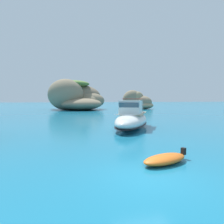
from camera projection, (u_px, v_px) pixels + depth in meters
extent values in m
plane|color=#197093|center=(149.00, 177.00, 8.12)|extent=(400.00, 400.00, 0.00)
ellipsoid|color=#84755B|center=(87.00, 102.00, 60.43)|extent=(7.79, 8.77, 4.50)
ellipsoid|color=#84755B|center=(88.00, 101.00, 62.00)|extent=(11.98, 10.92, 5.22)
ellipsoid|color=#756651|center=(75.00, 97.00, 64.28)|extent=(18.90, 16.85, 7.77)
ellipsoid|color=#84755B|center=(81.00, 104.00, 57.90)|extent=(13.32, 14.16, 3.45)
ellipsoid|color=#84755B|center=(66.00, 95.00, 58.01)|extent=(13.82, 13.66, 8.79)
ellipsoid|color=#756651|center=(80.00, 96.00, 62.83)|extent=(8.10, 8.22, 8.22)
ellipsoid|color=olive|center=(72.00, 84.00, 60.96)|extent=(10.24, 9.31, 2.12)
ellipsoid|color=#84755B|center=(132.00, 100.00, 64.33)|extent=(6.84, 5.64, 5.91)
ellipsoid|color=#9E8966|center=(138.00, 100.00, 63.83)|extent=(4.18, 3.34, 5.46)
ellipsoid|color=#84755B|center=(142.00, 102.00, 64.30)|extent=(8.70, 8.59, 4.18)
ellipsoid|color=#9E8966|center=(143.00, 105.00, 63.89)|extent=(8.85, 8.58, 2.24)
ellipsoid|color=white|center=(132.00, 120.00, 21.78)|extent=(7.39, 10.01, 1.67)
ellipsoid|color=black|center=(132.00, 124.00, 21.80)|extent=(7.54, 10.21, 0.20)
cube|color=#C6B793|center=(133.00, 113.00, 22.45)|extent=(4.84, 5.94, 0.06)
cube|color=silver|center=(131.00, 107.00, 21.21)|extent=(3.15, 3.41, 1.38)
cube|color=#2D4756|center=(129.00, 106.00, 19.86)|extent=(1.82, 1.21, 0.73)
cylinder|color=silver|center=(125.00, 115.00, 18.02)|extent=(1.82, 1.04, 0.04)
cube|color=maroon|center=(134.00, 99.00, 23.30)|extent=(3.45, 3.70, 0.04)
cylinder|color=silver|center=(143.00, 106.00, 23.09)|extent=(0.03, 0.03, 1.57)
cylinder|color=silver|center=(125.00, 106.00, 23.60)|extent=(0.03, 0.03, 1.57)
ellipsoid|color=orange|center=(165.00, 159.00, 9.81)|extent=(2.82, 1.90, 0.44)
cube|color=#9E998E|center=(165.00, 158.00, 9.80)|extent=(1.92, 1.17, 0.06)
cube|color=black|center=(183.00, 151.00, 10.58)|extent=(0.25, 0.25, 0.36)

